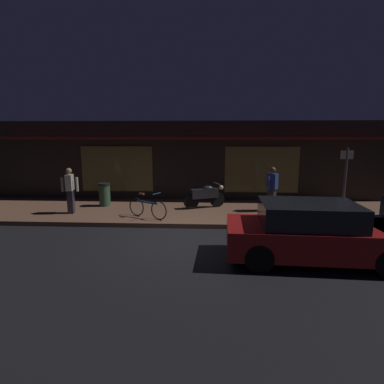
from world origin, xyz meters
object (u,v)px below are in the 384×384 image
object	(u,v)px
bicycle_parked	(147,208)
person_photographer	(70,190)
sign_post	(345,177)
motorcycle	(205,195)
person_bystander	(272,188)
trash_bin	(105,194)
parked_car_near	(312,232)

from	to	relation	value
bicycle_parked	person_photographer	size ratio (longest dim) A/B	0.88
bicycle_parked	sign_post	xyz separation A→B (m)	(6.97, 0.87, 1.00)
motorcycle	sign_post	bearing A→B (deg)	-8.66
motorcycle	person_bystander	world-z (taller)	person_bystander
motorcycle	trash_bin	world-z (taller)	motorcycle
person_bystander	bicycle_parked	bearing A→B (deg)	-164.25
sign_post	parked_car_near	world-z (taller)	sign_post
motorcycle	parked_car_near	xyz separation A→B (m)	(2.59, -4.79, 0.06)
parked_car_near	sign_post	bearing A→B (deg)	59.28
motorcycle	bicycle_parked	world-z (taller)	motorcycle
motorcycle	person_photographer	world-z (taller)	person_photographer
person_bystander	trash_bin	distance (m)	6.62
motorcycle	bicycle_parked	size ratio (longest dim) A/B	1.10
person_photographer	person_bystander	size ratio (longest dim) A/B	1.00
motorcycle	person_photographer	bearing A→B (deg)	-167.16
parked_car_near	person_bystander	bearing A→B (deg)	91.06
bicycle_parked	parked_car_near	bearing A→B (deg)	-34.64
trash_bin	sign_post	bearing A→B (deg)	-5.70
motorcycle	trash_bin	distance (m)	4.08
person_photographer	parked_car_near	distance (m)	8.36
motorcycle	trash_bin	bearing A→B (deg)	177.96
bicycle_parked	person_bystander	world-z (taller)	person_bystander
sign_post	trash_bin	distance (m)	9.15
motorcycle	person_bystander	bearing A→B (deg)	-8.23
trash_bin	parked_car_near	bearing A→B (deg)	-36.51
sign_post	trash_bin	bearing A→B (deg)	174.30
person_bystander	sign_post	bearing A→B (deg)	-9.08
bicycle_parked	sign_post	distance (m)	7.10
person_bystander	parked_car_near	xyz separation A→B (m)	(0.08, -4.43, -0.32)
motorcycle	parked_car_near	bearing A→B (deg)	-61.60
trash_bin	parked_car_near	xyz separation A→B (m)	(6.67, -4.94, 0.08)
person_photographer	trash_bin	xyz separation A→B (m)	(0.83, 1.26, -0.41)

